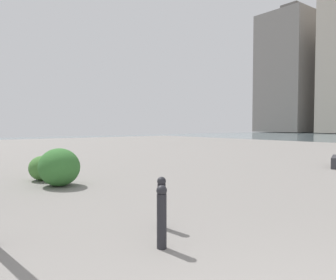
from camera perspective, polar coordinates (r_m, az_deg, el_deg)
name	(u,v)px	position (r m, az deg, el deg)	size (l,w,h in m)	color
building_highrise	(294,74)	(79.78, 21.07, 10.71)	(10.94, 14.83, 27.91)	gray
bollard_near	(162,215)	(4.07, -1.11, -13.03)	(0.13, 0.13, 0.77)	#232328
bollard_mid	(162,201)	(4.82, -1.13, -10.65)	(0.13, 0.13, 0.75)	#232328
shrub_low	(42,168)	(9.49, -21.08, -4.61)	(0.78, 0.70, 0.67)	#477F38
shrub_round	(62,171)	(8.58, -18.00, -5.14)	(0.84, 0.76, 0.72)	#2D6628
shrub_wide	(59,167)	(8.48, -18.45, -4.51)	(1.09, 0.99, 0.93)	#387533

